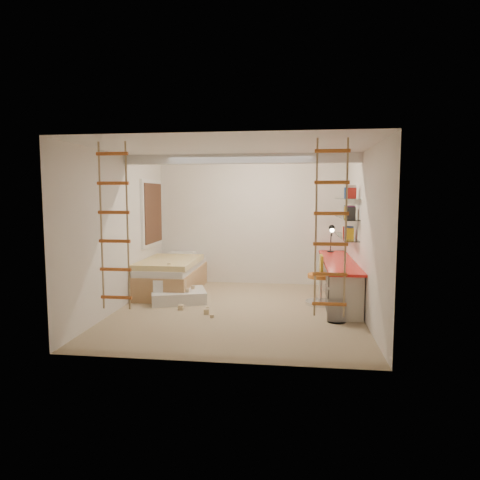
# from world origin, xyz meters

# --- Properties ---
(floor) EXTENTS (4.50, 4.50, 0.00)m
(floor) POSITION_xyz_m (0.00, 0.00, 0.00)
(floor) COLOR #988262
(floor) RESTS_ON ground
(ceiling_beam) EXTENTS (4.00, 0.18, 0.16)m
(ceiling_beam) POSITION_xyz_m (0.00, 0.30, 2.52)
(ceiling_beam) COLOR white
(ceiling_beam) RESTS_ON ceiling
(window_frame) EXTENTS (0.06, 1.15, 1.35)m
(window_frame) POSITION_xyz_m (-1.97, 1.50, 1.55)
(window_frame) COLOR white
(window_frame) RESTS_ON wall_left
(window_blind) EXTENTS (0.02, 1.00, 1.20)m
(window_blind) POSITION_xyz_m (-1.93, 1.50, 1.55)
(window_blind) COLOR #4C2D1E
(window_blind) RESTS_ON window_frame
(rope_ladder_left) EXTENTS (0.41, 0.04, 2.13)m
(rope_ladder_left) POSITION_xyz_m (-1.35, -1.75, 1.52)
(rope_ladder_left) COLOR #C55621
(rope_ladder_left) RESTS_ON ceiling
(rope_ladder_right) EXTENTS (0.41, 0.04, 2.13)m
(rope_ladder_right) POSITION_xyz_m (1.35, -1.75, 1.52)
(rope_ladder_right) COLOR #C26921
(rope_ladder_right) RESTS_ON ceiling
(waste_bin) EXTENTS (0.29, 0.29, 0.36)m
(waste_bin) POSITION_xyz_m (1.57, -0.45, 0.18)
(waste_bin) COLOR white
(waste_bin) RESTS_ON floor
(desk) EXTENTS (0.56, 2.80, 0.75)m
(desk) POSITION_xyz_m (1.72, 0.86, 0.40)
(desk) COLOR red
(desk) RESTS_ON floor
(shelves) EXTENTS (0.25, 1.80, 0.71)m
(shelves) POSITION_xyz_m (1.87, 1.13, 1.50)
(shelves) COLOR white
(shelves) RESTS_ON wall_right
(bed) EXTENTS (1.02, 2.00, 0.69)m
(bed) POSITION_xyz_m (-1.48, 1.23, 0.33)
(bed) COLOR #AD7F51
(bed) RESTS_ON floor
(task_lamp) EXTENTS (0.14, 0.36, 0.57)m
(task_lamp) POSITION_xyz_m (1.67, 1.82, 1.14)
(task_lamp) COLOR black
(task_lamp) RESTS_ON desk
(swivel_chair) EXTENTS (0.52, 0.52, 0.87)m
(swivel_chair) POSITION_xyz_m (1.39, 0.58, 0.32)
(swivel_chair) COLOR #C26B25
(swivel_chair) RESTS_ON floor
(play_platform) EXTENTS (1.14, 1.00, 0.42)m
(play_platform) POSITION_xyz_m (-1.19, 0.46, 0.17)
(play_platform) COLOR silver
(play_platform) RESTS_ON floor
(toy_blocks) EXTENTS (1.10, 1.12, 0.69)m
(toy_blocks) POSITION_xyz_m (-0.96, 0.17, 0.27)
(toy_blocks) COLOR #CCB284
(toy_blocks) RESTS_ON floor
(books) EXTENTS (0.14, 0.70, 0.92)m
(books) POSITION_xyz_m (1.87, 1.13, 1.57)
(books) COLOR yellow
(books) RESTS_ON shelves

